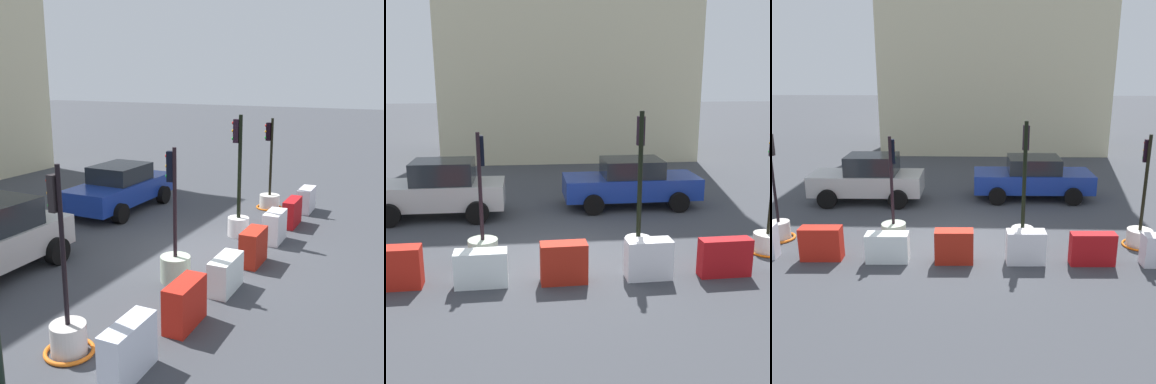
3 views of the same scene
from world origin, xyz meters
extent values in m
plane|color=#3B3E43|center=(0.00, 0.00, 0.00)|extent=(120.00, 120.00, 0.00)
cylinder|color=beige|center=(-5.23, 0.02, 0.27)|extent=(0.62, 0.62, 0.54)
cylinder|color=black|center=(-5.23, 0.02, 1.90)|extent=(0.08, 0.08, 2.72)
cube|color=black|center=(-5.23, 0.13, 2.79)|extent=(0.16, 0.13, 0.60)
sphere|color=red|center=(-5.24, 0.21, 2.99)|extent=(0.10, 0.10, 0.10)
sphere|color=orange|center=(-5.24, 0.21, 2.79)|extent=(0.10, 0.10, 0.10)
sphere|color=green|center=(-5.24, 0.21, 2.58)|extent=(0.10, 0.10, 0.10)
torus|color=orange|center=(-5.23, 0.02, 0.04)|extent=(0.88, 0.88, 0.07)
cylinder|color=#A8B69F|center=(-1.82, -0.15, 0.30)|extent=(0.69, 0.69, 0.60)
cylinder|color=black|center=(-1.82, -0.15, 1.84)|extent=(0.09, 0.09, 2.49)
cube|color=black|center=(-1.79, -0.04, 2.65)|extent=(0.18, 0.18, 0.67)
sphere|color=red|center=(-1.77, 0.05, 2.88)|extent=(0.10, 0.10, 0.10)
sphere|color=orange|center=(-1.77, 0.05, 2.65)|extent=(0.10, 0.10, 0.10)
sphere|color=green|center=(-1.77, 0.05, 2.43)|extent=(0.10, 0.10, 0.10)
cylinder|color=silver|center=(1.83, -0.24, 0.28)|extent=(0.62, 0.62, 0.55)
cylinder|color=black|center=(1.83, -0.24, 2.04)|extent=(0.11, 0.11, 2.97)
cube|color=black|center=(1.85, -0.11, 3.07)|extent=(0.17, 0.17, 0.66)
sphere|color=red|center=(1.86, -0.02, 3.29)|extent=(0.10, 0.10, 0.10)
sphere|color=orange|center=(1.86, -0.02, 3.07)|extent=(0.10, 0.10, 0.10)
sphere|color=green|center=(1.86, -0.02, 2.84)|extent=(0.10, 0.10, 0.10)
cylinder|color=silver|center=(5.14, -0.11, 0.24)|extent=(0.70, 0.70, 0.48)
cylinder|color=black|center=(5.14, -0.11, 1.83)|extent=(0.09, 0.09, 2.69)
cube|color=black|center=(5.12, 0.00, 2.71)|extent=(0.18, 0.17, 0.62)
sphere|color=red|center=(5.10, 0.09, 2.91)|extent=(0.10, 0.10, 0.10)
sphere|color=orange|center=(5.10, 0.09, 2.71)|extent=(0.10, 0.10, 0.10)
sphere|color=green|center=(5.10, 0.09, 2.50)|extent=(0.10, 0.10, 0.10)
torus|color=orange|center=(5.14, -0.11, 0.03)|extent=(0.92, 0.92, 0.06)
cube|color=silver|center=(-5.30, -1.25, 0.46)|extent=(1.15, 0.43, 0.91)
cube|color=red|center=(-3.51, -1.29, 0.44)|extent=(1.08, 0.47, 0.89)
cube|color=white|center=(-1.76, -1.37, 0.38)|extent=(1.11, 0.49, 0.77)
cube|color=#AD2214|center=(-0.02, -1.37, 0.44)|extent=(1.00, 0.48, 0.88)
cube|color=white|center=(1.82, -1.34, 0.44)|extent=(1.01, 0.49, 0.87)
cube|color=#B31216|center=(3.51, -1.37, 0.42)|extent=(1.15, 0.40, 0.85)
cube|color=silver|center=(5.32, -1.37, 0.41)|extent=(1.11, 0.47, 0.82)
cube|color=navy|center=(2.64, 4.50, 0.67)|extent=(4.47, 1.81, 0.70)
cube|color=black|center=(2.67, 4.50, 1.30)|extent=(1.94, 1.56, 0.57)
cylinder|color=black|center=(4.01, 5.45, 0.32)|extent=(0.65, 0.29, 0.64)
cylinder|color=black|center=(4.03, 3.59, 0.32)|extent=(0.65, 0.29, 0.64)
cylinder|color=black|center=(1.25, 5.41, 0.32)|extent=(0.65, 0.29, 0.64)
cylinder|color=black|center=(1.28, 3.55, 0.32)|extent=(0.65, 0.29, 0.64)
cylinder|color=black|center=(-2.26, 2.96, 0.34)|extent=(0.68, 0.29, 0.68)
cylinder|color=black|center=(-2.28, 4.69, 0.34)|extent=(0.68, 0.29, 0.68)
camera|label=1|loc=(-10.80, -5.15, 4.60)|focal=45.12mm
camera|label=2|loc=(-0.70, -10.96, 4.38)|focal=45.38mm
camera|label=3|loc=(0.59, -11.92, 4.99)|focal=41.45mm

